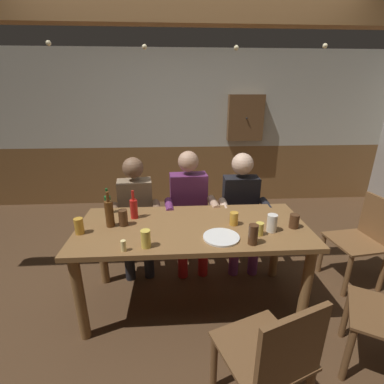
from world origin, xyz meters
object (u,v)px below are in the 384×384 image
at_px(person_0, 136,209).
at_px(pint_glass_0, 79,226).
at_px(pint_glass_1, 253,234).
at_px(plate_0, 221,237).
at_px(dining_table, 193,237).
at_px(pint_glass_5, 260,229).
at_px(pint_glass_6, 146,239).
at_px(bottle_2, 109,213).
at_px(wall_dart_cabinet, 246,118).
at_px(chair_empty_near_right, 363,239).
at_px(pint_glass_4, 234,219).
at_px(bottle_1, 134,208).
at_px(chair_empty_near_left, 271,359).
at_px(pint_glass_2, 294,221).
at_px(bottle_0, 108,204).
at_px(pint_glass_3, 123,218).
at_px(pint_glass_7, 272,223).
at_px(person_2, 241,205).
at_px(table_candle, 123,246).
at_px(person_1, 189,205).

relative_size(person_0, pint_glass_0, 9.38).
bearing_deg(pint_glass_1, plate_0, 156.24).
bearing_deg(dining_table, pint_glass_1, -36.73).
height_order(pint_glass_5, pint_glass_6, pint_glass_6).
height_order(bottle_2, wall_dart_cabinet, wall_dart_cabinet).
bearing_deg(person_0, chair_empty_near_right, 161.43).
xyz_separation_m(bottle_2, pint_glass_4, (1.01, -0.04, -0.06)).
bearing_deg(pint_glass_4, pint_glass_6, -156.30).
bearing_deg(bottle_1, chair_empty_near_left, -53.57).
xyz_separation_m(chair_empty_near_left, wall_dart_cabinet, (0.63, 3.34, 0.94)).
height_order(person_0, pint_glass_2, person_0).
height_order(bottle_0, bottle_1, bottle_1).
bearing_deg(dining_table, bottle_2, 177.23).
xyz_separation_m(pint_glass_3, pint_glass_7, (1.18, -0.17, 0.00)).
bearing_deg(pint_glass_0, pint_glass_1, -10.16).
bearing_deg(chair_empty_near_left, pint_glass_5, 59.60).
bearing_deg(chair_empty_near_right, pint_glass_3, 87.16).
bearing_deg(pint_glass_3, chair_empty_near_right, 4.15).
height_order(bottle_1, pint_glass_4, bottle_1).
relative_size(person_2, table_candle, 15.20).
relative_size(plate_0, wall_dart_cabinet, 0.39).
relative_size(dining_table, table_candle, 23.46).
xyz_separation_m(table_candle, pint_glass_2, (1.31, 0.26, 0.02)).
bearing_deg(person_2, pint_glass_0, 27.91).
bearing_deg(pint_glass_7, plate_0, -168.35).
relative_size(dining_table, person_1, 1.51).
bearing_deg(pint_glass_6, pint_glass_2, 10.87).
xyz_separation_m(chair_empty_near_right, bottle_2, (-2.33, -0.17, 0.41)).
height_order(pint_glass_0, wall_dart_cabinet, wall_dart_cabinet).
bearing_deg(pint_glass_4, dining_table, 179.49).
bearing_deg(pint_glass_3, pint_glass_6, -58.04).
bearing_deg(pint_glass_3, pint_glass_1, -19.72).
xyz_separation_m(person_1, pint_glass_0, (-0.88, -0.72, 0.15)).
height_order(chair_empty_near_left, bottle_1, bottle_1).
xyz_separation_m(dining_table, person_0, (-0.55, 0.63, -0.01)).
bearing_deg(table_candle, pint_glass_2, 11.43).
bearing_deg(bottle_1, pint_glass_6, -73.02).
relative_size(pint_glass_1, pint_glass_6, 1.15).
bearing_deg(bottle_0, pint_glass_0, -109.94).
relative_size(person_1, plate_0, 4.55).
xyz_separation_m(person_1, pint_glass_4, (0.33, -0.64, 0.14)).
xyz_separation_m(person_2, pint_glass_2, (0.25, -0.72, 0.15)).
bearing_deg(dining_table, pint_glass_4, -0.51).
bearing_deg(chair_empty_near_left, pint_glass_0, 123.95).
height_order(pint_glass_6, pint_glass_7, pint_glass_7).
distance_m(pint_glass_2, pint_glass_7, 0.21).
distance_m(pint_glass_3, pint_glass_6, 0.41).
bearing_deg(plate_0, bottle_0, 151.44).
relative_size(dining_table, chair_empty_near_right, 2.13).
bearing_deg(plate_0, pint_glass_1, -23.76).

